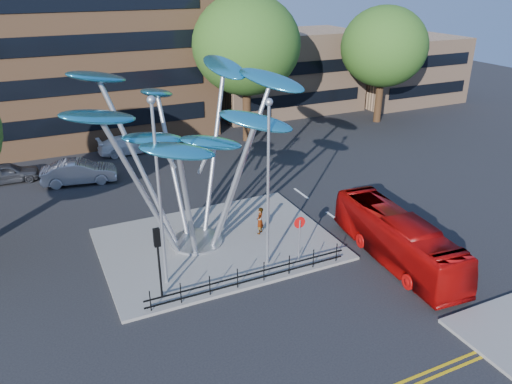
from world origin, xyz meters
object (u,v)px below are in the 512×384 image
tree_right (246,45)px  street_lamp_right (268,171)px  no_entry_sign_island (299,232)px  parked_car_left (7,173)px  parked_car_right (129,144)px  traffic_light_island (158,249)px  red_bus (397,238)px  tree_far (384,47)px  street_lamp_left (158,179)px  leaf_sculpture (187,120)px  pedestrian (260,221)px  parked_car_mid (79,172)px

tree_right → street_lamp_right: (-7.50, -19.00, -2.94)m
tree_right → no_entry_sign_island: 21.31m
parked_car_left → parked_car_right: 9.37m
street_lamp_right → traffic_light_island: size_ratio=2.42×
tree_right → traffic_light_island: (-13.00, -19.50, -5.42)m
tree_right → no_entry_sign_island: size_ratio=4.94×
red_bus → parked_car_right: size_ratio=1.81×
tree_far → street_lamp_left: bearing=-145.1°
street_lamp_right → no_entry_sign_island: 3.64m
street_lamp_right → parked_car_left: (-11.47, 17.40, -4.39)m
tree_far → tree_right: bearing=-180.0°
leaf_sculpture → parked_car_left: 17.48m
tree_right → red_bus: bearing=-93.8°
street_lamp_left → pedestrian: size_ratio=5.68×
red_bus → parked_car_mid: red_bus is taller
no_entry_sign_island → parked_car_right: (-3.97, 20.48, -1.10)m
red_bus → street_lamp_right: bearing=164.4°
street_lamp_right → traffic_light_island: street_lamp_right is taller
street_lamp_left → parked_car_mid: bearing=97.7°
leaf_sculpture → street_lamp_right: bearing=-55.1°
parked_car_left → parked_car_mid: parked_car_mid is taller
tree_far → parked_car_mid: 29.41m
no_entry_sign_island → parked_car_right: size_ratio=0.50×
parked_car_left → traffic_light_island: bearing=-160.3°
street_lamp_left → pedestrian: 7.87m
tree_right → parked_car_mid: bearing=-165.0°
tree_right → traffic_light_island: 24.06m
street_lamp_left → parked_car_left: street_lamp_left is taller
tree_right → tree_far: (14.00, 0.00, -0.93)m
street_lamp_left → parked_car_left: (-6.47, 16.90, -4.66)m
street_lamp_left → traffic_light_island: (-0.50, -1.00, -2.74)m
leaf_sculpture → pedestrian: 6.98m
tree_right → red_bus: tree_right is taller
parked_car_left → street_lamp_left: bearing=-157.8°
leaf_sculpture → no_entry_sign_island: bearing=-45.7°
tree_right → parked_car_right: tree_right is taller
street_lamp_left → tree_far: bearing=34.9°
leaf_sculpture → tree_far: bearing=32.5°
street_lamp_right → parked_car_right: bearing=97.0°
tree_far → parked_car_left: 33.62m
pedestrian → parked_car_left: pedestrian is taller
tree_right → parked_car_right: (-9.97, 1.00, -7.32)m
leaf_sculpture → tree_right: bearing=56.7°
parked_car_left → leaf_sculpture: bearing=-145.8°
pedestrian → traffic_light_island: bearing=-16.7°
leaf_sculpture → parked_car_left: size_ratio=3.10×
leaf_sculpture → pedestrian: bearing=-11.2°
parked_car_right → pedestrian: bearing=-170.4°
street_lamp_left → red_bus: bearing=-14.1°
tree_right → tree_far: size_ratio=1.12×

